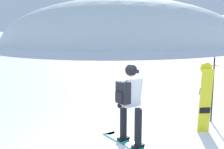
% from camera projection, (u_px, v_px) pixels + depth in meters
% --- Properties ---
extents(ridge_peak_main, '(36.38, 32.74, 13.74)m').
position_uv_depth(ridge_peak_main, '(122.00, 43.00, 44.34)').
color(ridge_peak_main, white).
rests_on(ridge_peak_main, ground).
extents(snowboarder_main, '(1.07, 1.62, 1.71)m').
position_uv_depth(snowboarder_main, '(130.00, 103.00, 5.78)').
color(snowboarder_main, '#23B7A3').
rests_on(snowboarder_main, ground).
extents(spare_snowboard, '(0.28, 0.15, 1.66)m').
position_uv_depth(spare_snowboard, '(205.00, 97.00, 6.51)').
color(spare_snowboard, yellow).
rests_on(spare_snowboard, ground).
extents(piste_marker_near, '(0.20, 0.20, 1.74)m').
position_uv_depth(piste_marker_near, '(213.00, 84.00, 7.24)').
color(piste_marker_near, black).
rests_on(piste_marker_near, ground).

